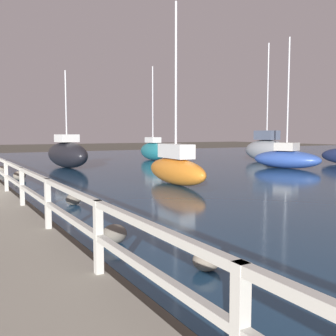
{
  "coord_description": "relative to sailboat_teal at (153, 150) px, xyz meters",
  "views": [
    {
      "loc": [
        -0.06,
        -12.71,
        2.03
      ],
      "look_at": [
        5.7,
        -2.71,
        1.0
      ],
      "focal_mm": 42.0,
      "sensor_mm": 36.0,
      "label": 1
    }
  ],
  "objects": [
    {
      "name": "sailboat_orange",
      "position": [
        -5.73,
        -12.83,
        -0.08
      ],
      "size": [
        1.2,
        4.33,
        7.01
      ],
      "rotation": [
        0.0,
        0.0,
        -0.06
      ],
      "color": "orange",
      "rests_on": "water_surface"
    },
    {
      "name": "sailboat_black",
      "position": [
        -7.36,
        -3.21,
        0.06
      ],
      "size": [
        2.04,
        4.85,
        5.61
      ],
      "rotation": [
        0.0,
        0.0,
        0.11
      ],
      "color": "black",
      "rests_on": "water_surface"
    },
    {
      "name": "sailboat_blue",
      "position": [
        3.46,
        -9.91,
        -0.15
      ],
      "size": [
        2.84,
        4.26,
        7.38
      ],
      "rotation": [
        0.0,
        0.0,
        0.36
      ],
      "color": "#2D4C9E",
      "rests_on": "water_surface"
    },
    {
      "name": "boulder_downstream",
      "position": [
        -10.37,
        -21.39,
        -0.59
      ],
      "size": [
        0.43,
        0.39,
        0.32
      ],
      "color": "slate",
      "rests_on": "ground"
    },
    {
      "name": "railing",
      "position": [
        -12.03,
        -13.29,
        0.15
      ],
      "size": [
        0.1,
        32.5,
        0.93
      ],
      "color": "beige",
      "rests_on": "dock_walkway"
    },
    {
      "name": "sailboat_gray",
      "position": [
        6.33,
        -5.33,
        0.17
      ],
      "size": [
        1.84,
        3.89,
        8.26
      ],
      "rotation": [
        0.0,
        0.0,
        0.1
      ],
      "color": "gray",
      "rests_on": "water_surface"
    },
    {
      "name": "boulder_upstream",
      "position": [
        -10.52,
        -15.16,
        -0.59
      ],
      "size": [
        0.43,
        0.39,
        0.32
      ],
      "color": "#666056",
      "rests_on": "ground"
    },
    {
      "name": "boulder_near_dock",
      "position": [
        -10.84,
        -8.22,
        -0.55
      ],
      "size": [
        0.53,
        0.48,
        0.4
      ],
      "color": "slate",
      "rests_on": "ground"
    },
    {
      "name": "boulder_far_strip",
      "position": [
        -10.99,
        -19.35,
        -0.57
      ],
      "size": [
        0.47,
        0.42,
        0.35
      ],
      "color": "#666056",
      "rests_on": "ground"
    },
    {
      "name": "boulder_water_edge",
      "position": [
        -11.18,
        -5.06,
        -0.55
      ],
      "size": [
        0.54,
        0.49,
        0.41
      ],
      "color": "gray",
      "rests_on": "ground"
    },
    {
      "name": "sailboat_teal",
      "position": [
        0.0,
        0.0,
        0.0
      ],
      "size": [
        1.03,
        3.59,
        6.9
      ],
      "rotation": [
        0.0,
        0.0,
        -0.0
      ],
      "color": "#1E707A",
      "rests_on": "water_surface"
    }
  ]
}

